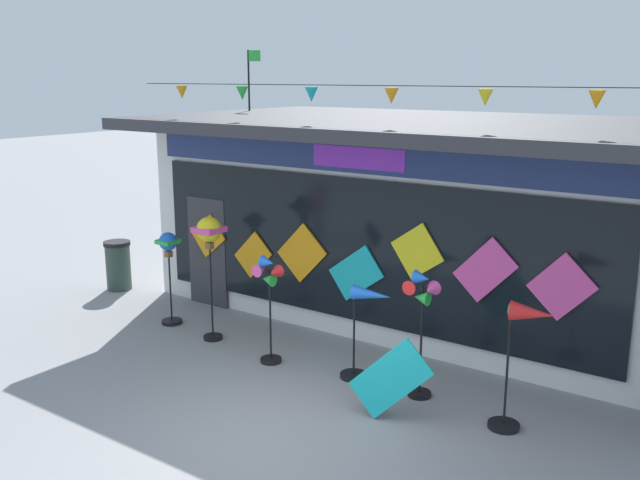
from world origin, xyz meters
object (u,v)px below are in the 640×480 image
at_px(wind_spinner_center_left, 268,289).
at_px(wind_spinner_far_right, 524,342).
at_px(kite_shop_building, 427,212).
at_px(wind_spinner_right, 421,308).
at_px(wind_spinner_far_left, 169,256).
at_px(trash_bin, 118,265).
at_px(wind_spinner_center_right, 366,318).
at_px(wind_spinner_left, 209,238).
at_px(display_kite_on_ground, 391,379).

height_order(wind_spinner_center_left, wind_spinner_far_right, wind_spinner_center_left).
bearing_deg(kite_shop_building, wind_spinner_right, -64.12).
bearing_deg(wind_spinner_far_left, wind_spinner_far_right, -2.52).
relative_size(wind_spinner_far_left, wind_spinner_right, 0.92).
distance_m(wind_spinner_right, wind_spinner_far_right, 1.42).
bearing_deg(trash_bin, wind_spinner_center_right, -8.04).
relative_size(wind_spinner_left, display_kite_on_ground, 2.05).
relative_size(wind_spinner_left, trash_bin, 2.07).
height_order(wind_spinner_center_left, wind_spinner_right, wind_spinner_right).
height_order(kite_shop_building, wind_spinner_left, kite_shop_building).
bearing_deg(wind_spinner_far_left, display_kite_on_ground, -10.13).
height_order(wind_spinner_left, wind_spinner_center_left, wind_spinner_left).
relative_size(wind_spinner_left, wind_spinner_center_right, 1.47).
xyz_separation_m(kite_shop_building, wind_spinner_far_right, (3.15, -3.75, -0.60)).
relative_size(wind_spinner_far_left, display_kite_on_ground, 1.63).
xyz_separation_m(wind_spinner_far_left, wind_spinner_center_right, (3.93, -0.09, -0.27)).
distance_m(wind_spinner_center_right, trash_bin, 6.35).
bearing_deg(wind_spinner_left, wind_spinner_center_right, 1.03).
bearing_deg(wind_spinner_right, wind_spinner_center_left, -174.00).
height_order(wind_spinner_left, wind_spinner_far_right, wind_spinner_left).
distance_m(kite_shop_building, wind_spinner_center_right, 3.77).
bearing_deg(wind_spinner_far_right, display_kite_on_ground, -157.84).
bearing_deg(wind_spinner_far_left, wind_spinner_center_left, -8.23).
bearing_deg(trash_bin, wind_spinner_far_right, -7.17).
distance_m(kite_shop_building, wind_spinner_far_left, 4.65).
distance_m(wind_spinner_far_right, display_kite_on_ground, 1.65).
bearing_deg(display_kite_on_ground, wind_spinner_center_right, 137.33).
relative_size(kite_shop_building, display_kite_on_ground, 9.55).
xyz_separation_m(wind_spinner_far_left, display_kite_on_ground, (4.76, -0.85, -0.66)).
bearing_deg(wind_spinner_far_right, wind_spinner_left, 178.47).
bearing_deg(wind_spinner_center_left, trash_bin, 166.44).
height_order(wind_spinner_left, wind_spinner_center_right, wind_spinner_left).
relative_size(wind_spinner_center_left, wind_spinner_right, 0.94).
bearing_deg(wind_spinner_right, wind_spinner_far_left, 178.70).
bearing_deg(wind_spinner_far_right, wind_spinner_center_right, 175.26).
bearing_deg(wind_spinner_center_right, wind_spinner_far_right, -4.74).
height_order(wind_spinner_right, trash_bin, wind_spinner_right).
height_order(trash_bin, display_kite_on_ground, display_kite_on_ground).
height_order(wind_spinner_right, wind_spinner_far_right, wind_spinner_right).
xyz_separation_m(wind_spinner_far_left, wind_spinner_center_left, (2.44, -0.35, -0.05)).
xyz_separation_m(wind_spinner_center_right, display_kite_on_ground, (0.83, -0.77, -0.39)).
bearing_deg(wind_spinner_center_right, wind_spinner_far_left, 178.76).
height_order(wind_spinner_far_left, wind_spinner_far_right, wind_spinner_far_right).
relative_size(wind_spinner_far_left, wind_spinner_center_left, 0.98).
distance_m(kite_shop_building, wind_spinner_center_left, 3.93).
height_order(wind_spinner_center_right, trash_bin, wind_spinner_center_right).
height_order(wind_spinner_left, wind_spinner_right, wind_spinner_left).
bearing_deg(wind_spinner_center_left, wind_spinner_far_right, 1.25).
distance_m(trash_bin, display_kite_on_ground, 7.29).
height_order(wind_spinner_center_right, wind_spinner_right, wind_spinner_right).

